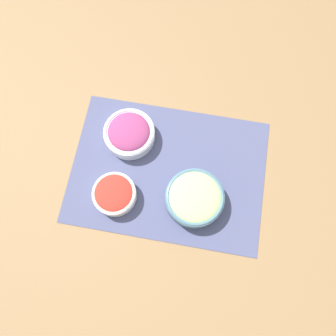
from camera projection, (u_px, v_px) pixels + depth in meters
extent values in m
plane|color=olive|center=(168.00, 171.00, 1.02)|extent=(3.00, 3.00, 0.00)
cube|color=#474C70|center=(168.00, 171.00, 1.02)|extent=(0.60, 0.43, 0.00)
cylinder|color=silver|center=(130.00, 134.00, 1.03)|extent=(0.16, 0.16, 0.04)
torus|color=silver|center=(129.00, 132.00, 1.01)|extent=(0.16, 0.16, 0.01)
ellipsoid|color=#93386B|center=(129.00, 132.00, 1.01)|extent=(0.13, 0.13, 0.04)
cylinder|color=slate|center=(194.00, 199.00, 0.96)|extent=(0.17, 0.17, 0.05)
torus|color=slate|center=(195.00, 197.00, 0.94)|extent=(0.17, 0.17, 0.01)
ellipsoid|color=#A8CC7F|center=(195.00, 197.00, 0.94)|extent=(0.15, 0.15, 0.03)
cylinder|color=white|center=(115.00, 195.00, 0.97)|extent=(0.13, 0.13, 0.04)
torus|color=white|center=(114.00, 193.00, 0.95)|extent=(0.13, 0.13, 0.01)
ellipsoid|color=red|center=(114.00, 193.00, 0.95)|extent=(0.11, 0.11, 0.02)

